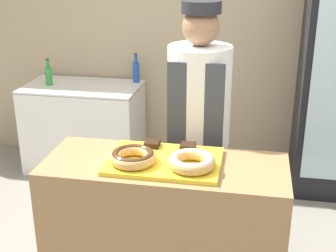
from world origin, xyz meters
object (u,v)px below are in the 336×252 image
Objects in this scene: brownie_back_left at (152,144)px; bottle_green at (49,75)px; serving_tray at (165,161)px; bottle_blue at (136,71)px; donut_light_glaze at (192,161)px; baker_person at (198,132)px; donut_chocolate_glaze at (133,156)px; beverage_fridge at (334,86)px; brownie_back_right at (188,146)px; chest_freezer at (85,127)px.

bottle_green reaches higher than brownie_back_left.
serving_tray is 2.08m from bottle_blue.
serving_tray is at bearing 154.77° from donut_light_glaze.
serving_tray is 0.35× the size of baker_person.
serving_tray is 7.23× the size of brownie_back_left.
serving_tray is 2.43× the size of donut_chocolate_glaze.
donut_light_glaze is 2.21m from bottle_blue.
beverage_fridge reaches higher than baker_person.
brownie_back_right is 2.21m from bottle_green.
serving_tray is 2.16m from chest_freezer.
brownie_back_left is at bearing -118.21° from baker_person.
beverage_fridge reaches higher than serving_tray.
beverage_fridge is at bearing -7.12° from bottle_blue.
bottle_green is (-1.29, 1.80, -0.08)m from donut_chocolate_glaze.
serving_tray is at bearing -123.41° from brownie_back_right.
serving_tray is at bearing -71.41° from bottle_blue.
serving_tray is 7.23× the size of brownie_back_right.
serving_tray is 0.19m from brownie_back_right.
beverage_fridge is (0.97, 1.83, -0.06)m from donut_light_glaze.
donut_light_glaze is (0.32, 0.00, 0.00)m from donut_chocolate_glaze.
bottle_blue is (-0.66, 1.98, -0.02)m from serving_tray.
chest_freezer is (-2.27, 0.01, -0.53)m from beverage_fridge.
donut_chocolate_glaze reaches higher than brownie_back_right.
bottle_green is (-0.79, -0.25, -0.01)m from bottle_blue.
bottle_green reaches higher than chest_freezer.
chest_freezer is 4.35× the size of bottle_green.
brownie_back_right is 0.41m from baker_person.
bottle_blue reaches higher than donut_light_glaze.
donut_light_glaze is 0.14× the size of baker_person.
bottle_green reaches higher than brownie_back_right.
brownie_back_right is (0.10, 0.16, 0.03)m from serving_tray.
chest_freezer is (-1.25, 1.19, -0.51)m from baker_person.
brownie_back_right is 2.11m from chest_freezer.
bottle_blue is at bearing 111.87° from donut_light_glaze.
donut_light_glaze is 2.42m from bottle_green.
donut_light_glaze is at bearing -86.06° from baker_person.
brownie_back_right is 0.05× the size of baker_person.
serving_tray is 0.56× the size of chest_freezer.
bottle_green is at bearing -179.52° from beverage_fridge.
baker_person reaches higher than donut_chocolate_glaze.
serving_tray is 2.19× the size of bottle_blue.
baker_person is at bearing 93.94° from donut_light_glaze.
donut_light_glaze is 1.01× the size of bottle_green.
brownie_back_right is at bearing 56.59° from serving_tray.
chest_freezer is (-1.14, 1.76, -0.54)m from serving_tray.
brownie_back_right reaches higher than chest_freezer.
brownie_back_left is 0.47m from baker_person.
donut_light_glaze is 2.98× the size of brownie_back_left.
donut_chocolate_glaze is 2.22m from bottle_green.
baker_person is (0.11, 0.57, -0.04)m from serving_tray.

